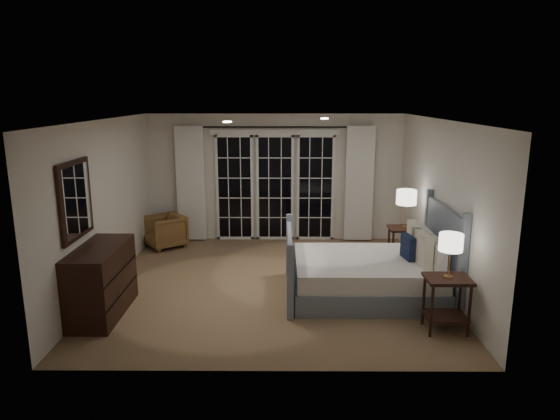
{
  "coord_description": "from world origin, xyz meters",
  "views": [
    {
      "loc": [
        0.16,
        -7.25,
        2.84
      ],
      "look_at": [
        0.11,
        0.53,
        1.05
      ],
      "focal_mm": 32.0,
      "sensor_mm": 36.0,
      "label": 1
    }
  ],
  "objects_px": {
    "lamp_left": "(451,243)",
    "dresser": "(101,281)",
    "nightstand_left": "(447,296)",
    "armchair": "(165,231)",
    "bed": "(370,273)",
    "lamp_right": "(406,198)",
    "nightstand_right": "(404,241)"
  },
  "relations": [
    {
      "from": "lamp_left",
      "to": "dresser",
      "type": "height_order",
      "value": "lamp_left"
    },
    {
      "from": "dresser",
      "to": "lamp_right",
      "type": "bearing_deg",
      "value": 23.63
    },
    {
      "from": "nightstand_right",
      "to": "dresser",
      "type": "height_order",
      "value": "dresser"
    },
    {
      "from": "bed",
      "to": "lamp_right",
      "type": "height_order",
      "value": "lamp_right"
    },
    {
      "from": "nightstand_left",
      "to": "lamp_right",
      "type": "distance_m",
      "value": 2.51
    },
    {
      "from": "bed",
      "to": "nightstand_left",
      "type": "xyz_separation_m",
      "value": [
        0.74,
        -1.13,
        0.13
      ]
    },
    {
      "from": "nightstand_right",
      "to": "lamp_left",
      "type": "bearing_deg",
      "value": -91.12
    },
    {
      "from": "bed",
      "to": "lamp_right",
      "type": "relative_size",
      "value": 3.52
    },
    {
      "from": "nightstand_right",
      "to": "lamp_left",
      "type": "distance_m",
      "value": 2.49
    },
    {
      "from": "nightstand_right",
      "to": "armchair",
      "type": "distance_m",
      "value": 4.44
    },
    {
      "from": "lamp_left",
      "to": "dresser",
      "type": "distance_m",
      "value": 4.46
    },
    {
      "from": "bed",
      "to": "dresser",
      "type": "bearing_deg",
      "value": -169.57
    },
    {
      "from": "bed",
      "to": "nightstand_right",
      "type": "distance_m",
      "value": 1.5
    },
    {
      "from": "bed",
      "to": "nightstand_left",
      "type": "bearing_deg",
      "value": -56.69
    },
    {
      "from": "nightstand_left",
      "to": "dresser",
      "type": "distance_m",
      "value": 4.41
    },
    {
      "from": "nightstand_left",
      "to": "lamp_left",
      "type": "xyz_separation_m",
      "value": [
        0.0,
        -0.0,
        0.67
      ]
    },
    {
      "from": "nightstand_left",
      "to": "armchair",
      "type": "relative_size",
      "value": 1.01
    },
    {
      "from": "lamp_right",
      "to": "armchair",
      "type": "height_order",
      "value": "lamp_right"
    },
    {
      "from": "armchair",
      "to": "dresser",
      "type": "relative_size",
      "value": 0.52
    },
    {
      "from": "bed",
      "to": "lamp_right",
      "type": "bearing_deg",
      "value": 58.14
    },
    {
      "from": "lamp_left",
      "to": "bed",
      "type": "bearing_deg",
      "value": 123.31
    },
    {
      "from": "nightstand_right",
      "to": "lamp_left",
      "type": "relative_size",
      "value": 1.24
    },
    {
      "from": "nightstand_left",
      "to": "armchair",
      "type": "xyz_separation_m",
      "value": [
        -4.26,
        3.46,
        -0.15
      ]
    },
    {
      "from": "bed",
      "to": "armchair",
      "type": "height_order",
      "value": "bed"
    },
    {
      "from": "lamp_left",
      "to": "armchair",
      "type": "relative_size",
      "value": 0.8
    },
    {
      "from": "bed",
      "to": "armchair",
      "type": "bearing_deg",
      "value": 146.4
    },
    {
      "from": "bed",
      "to": "nightstand_right",
      "type": "relative_size",
      "value": 3.31
    },
    {
      "from": "armchair",
      "to": "nightstand_left",
      "type": "bearing_deg",
      "value": 13.26
    },
    {
      "from": "bed",
      "to": "lamp_right",
      "type": "distance_m",
      "value": 1.72
    },
    {
      "from": "lamp_left",
      "to": "dresser",
      "type": "xyz_separation_m",
      "value": [
        -4.39,
        0.46,
        -0.66
      ]
    },
    {
      "from": "bed",
      "to": "nightstand_left",
      "type": "relative_size",
      "value": 3.25
    },
    {
      "from": "lamp_right",
      "to": "dresser",
      "type": "height_order",
      "value": "lamp_right"
    }
  ]
}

